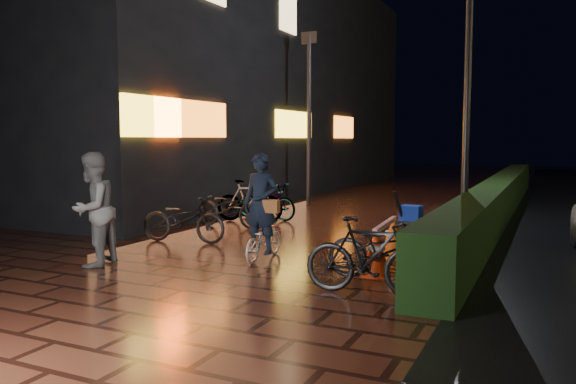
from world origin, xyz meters
The scene contains 11 objects.
ground centered at (0.00, 0.00, 0.00)m, with size 80.00×80.00×0.00m, color #381911.
hedge centered at (3.30, 8.00, 0.50)m, with size 0.70×20.00×1.00m, color black.
bystander_person centered at (-2.25, -1.59, 0.95)m, with size 0.92×0.72×1.90m, color #5C5C5E.
storefront_block centered at (-9.50, 11.50, 4.50)m, with size 12.09×22.00×9.00m.
lamp_post_hedge centered at (2.93, 3.73, 2.99)m, with size 0.52×0.15×5.43m.
lamp_post_sf centered at (-2.47, 7.99, 3.00)m, with size 0.52×0.15×5.45m.
cyclist centered at (0.06, 0.03, 0.69)m, with size 0.68×1.31×1.86m.
traffic_barrier centered at (2.15, 0.44, 0.37)m, with size 0.57×1.85×0.75m.
cart_assembly centered at (1.99, 2.90, 0.55)m, with size 0.62×0.58×1.07m.
parked_bikes_storefront centered at (-2.26, 2.98, 0.49)m, with size 2.07×4.56×1.06m.
parked_bikes_hedge centered at (2.43, -0.91, 0.50)m, with size 1.84×1.45×1.06m.
Camera 1 is at (4.61, -8.52, 2.10)m, focal length 35.00 mm.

